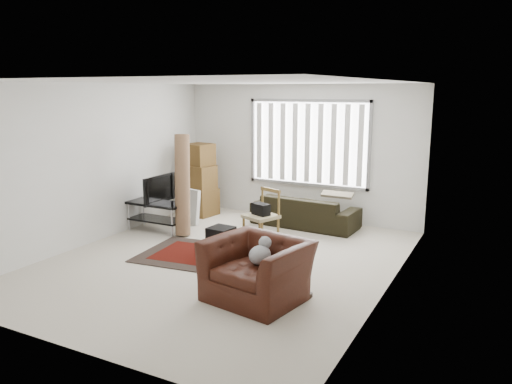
# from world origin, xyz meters

# --- Properties ---
(room) EXTENTS (6.00, 6.02, 2.71)m
(room) POSITION_xyz_m (0.03, 0.51, 1.76)
(room) COLOR beige
(room) RESTS_ON ground
(persian_rug) EXTENTS (2.26, 1.63, 0.02)m
(persian_rug) POSITION_xyz_m (-0.32, 0.06, 0.01)
(persian_rug) COLOR black
(persian_rug) RESTS_ON ground
(tv_stand) EXTENTS (1.10, 0.49, 0.55)m
(tv_stand) POSITION_xyz_m (-1.95, 0.87, 0.40)
(tv_stand) COLOR black
(tv_stand) RESTS_ON ground
(tv) EXTENTS (0.12, 0.89, 0.51)m
(tv) POSITION_xyz_m (-1.95, 0.87, 0.81)
(tv) COLOR black
(tv) RESTS_ON tv_stand
(subwoofer) EXTENTS (0.40, 0.40, 0.37)m
(subwoofer) POSITION_xyz_m (-0.30, 0.44, 0.20)
(subwoofer) COLOR black
(subwoofer) RESTS_ON persian_rug
(moving_boxes) EXTENTS (0.69, 0.64, 1.50)m
(moving_boxes) POSITION_xyz_m (-1.92, 2.27, 0.70)
(moving_boxes) COLOR brown
(moving_boxes) RESTS_ON ground
(white_flatpack) EXTENTS (0.56, 0.28, 0.69)m
(white_flatpack) POSITION_xyz_m (-1.74, 1.60, 0.34)
(white_flatpack) COLOR silver
(white_flatpack) RESTS_ON ground
(rolled_rug) EXTENTS (0.50, 0.61, 1.82)m
(rolled_rug) POSITION_xyz_m (-1.40, 0.93, 0.91)
(rolled_rug) COLOR brown
(rolled_rug) RESTS_ON ground
(sofa) EXTENTS (2.08, 0.99, 0.78)m
(sofa) POSITION_xyz_m (0.37, 2.45, 0.39)
(sofa) COLOR black
(sofa) RESTS_ON ground
(side_chair) EXTENTS (0.65, 0.65, 0.93)m
(side_chair) POSITION_xyz_m (0.10, 1.13, 0.51)
(side_chair) COLOR #938660
(side_chair) RESTS_ON ground
(armchair) EXTENTS (1.34, 1.22, 0.87)m
(armchair) POSITION_xyz_m (1.11, -1.02, 0.44)
(armchair) COLOR #35130A
(armchair) RESTS_ON ground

